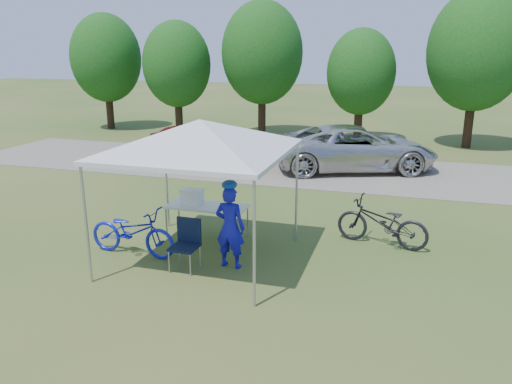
% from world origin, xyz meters
% --- Properties ---
extents(ground, '(100.00, 100.00, 0.00)m').
position_xyz_m(ground, '(0.00, 0.00, 0.00)').
color(ground, '#2D5119').
rests_on(ground, ground).
extents(gravel_strip, '(24.00, 5.00, 0.02)m').
position_xyz_m(gravel_strip, '(0.00, 8.00, 0.01)').
color(gravel_strip, gray).
rests_on(gravel_strip, ground).
extents(canopy, '(4.53, 4.53, 3.00)m').
position_xyz_m(canopy, '(0.00, 0.00, 2.65)').
color(canopy, '#A5A5AA').
rests_on(canopy, ground).
extents(treeline, '(24.89, 4.28, 6.30)m').
position_xyz_m(treeline, '(-0.29, 14.05, 3.53)').
color(treeline, '#382314').
rests_on(treeline, ground).
extents(folding_table, '(1.74, 0.72, 0.71)m').
position_xyz_m(folding_table, '(-0.38, 1.13, 0.67)').
color(folding_table, white).
rests_on(folding_table, ground).
extents(folding_chair, '(0.49, 0.51, 0.95)m').
position_xyz_m(folding_chair, '(-0.13, -0.45, 0.56)').
color(folding_chair, black).
rests_on(folding_chair, ground).
extents(cooler, '(0.47, 0.32, 0.34)m').
position_xyz_m(cooler, '(-0.72, 1.13, 0.89)').
color(cooler, white).
rests_on(cooler, folding_table).
extents(ice_cream_cup, '(0.07, 0.07, 0.05)m').
position_xyz_m(ice_cream_cup, '(0.01, 1.08, 0.74)').
color(ice_cream_cup, gold).
rests_on(ice_cream_cup, folding_table).
extents(cyclist, '(0.59, 0.41, 1.56)m').
position_xyz_m(cyclist, '(0.62, -0.17, 0.78)').
color(cyclist, '#1414A8').
rests_on(cyclist, ground).
extents(bike_blue, '(1.88, 0.73, 0.97)m').
position_xyz_m(bike_blue, '(-1.42, -0.20, 0.49)').
color(bike_blue, '#1520BE').
rests_on(bike_blue, ground).
extents(bike_dark, '(2.00, 1.05, 1.00)m').
position_xyz_m(bike_dark, '(3.26, 1.74, 0.50)').
color(bike_dark, black).
rests_on(bike_dark, ground).
extents(minivan, '(5.88, 4.17, 1.49)m').
position_xyz_m(minivan, '(1.98, 8.37, 0.76)').
color(minivan, silver).
rests_on(minivan, gravel_strip).
extents(sedan, '(4.40, 2.92, 1.37)m').
position_xyz_m(sedan, '(-3.17, 7.67, 0.70)').
color(sedan, '#51110D').
rests_on(sedan, gravel_strip).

